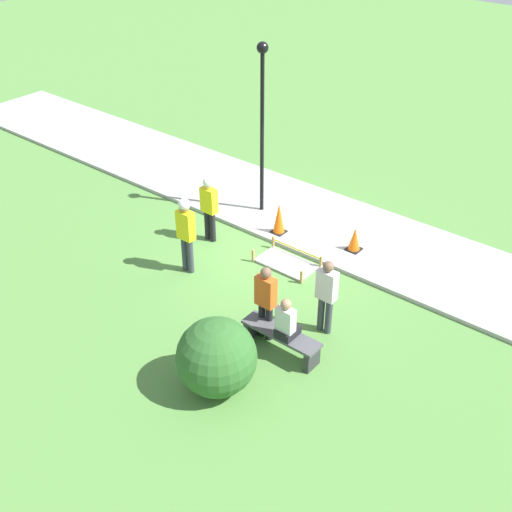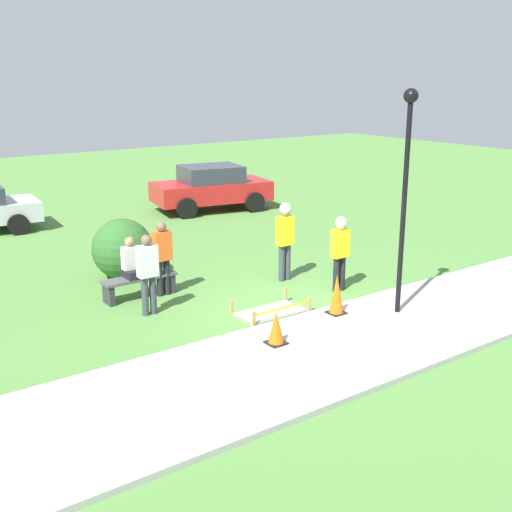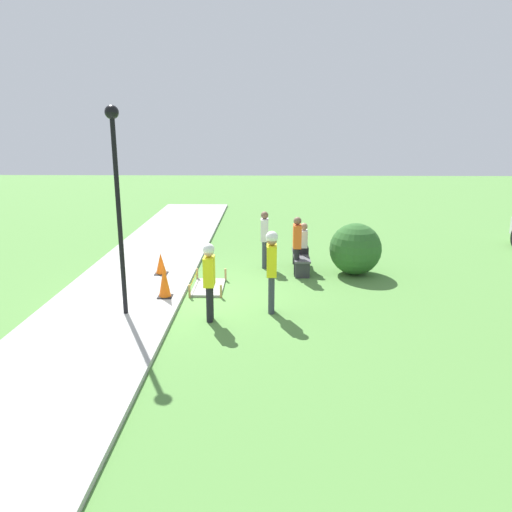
# 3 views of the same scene
# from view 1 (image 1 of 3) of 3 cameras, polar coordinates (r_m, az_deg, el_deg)

# --- Properties ---
(ground_plane) EXTENTS (60.00, 60.00, 0.00)m
(ground_plane) POSITION_cam_1_polar(r_m,az_deg,el_deg) (15.74, 2.02, 0.87)
(ground_plane) COLOR #51843D
(sidewalk) EXTENTS (28.00, 3.10, 0.10)m
(sidewalk) POSITION_cam_1_polar(r_m,az_deg,el_deg) (16.81, 5.22, 3.21)
(sidewalk) COLOR #9E9E99
(sidewalk) RESTS_ON ground_plane
(wet_concrete_patch) EXTENTS (1.45, 0.82, 0.33)m
(wet_concrete_patch) POSITION_cam_1_polar(r_m,az_deg,el_deg) (15.05, 2.74, -0.67)
(wet_concrete_patch) COLOR gray
(wet_concrete_patch) RESTS_ON ground_plane
(traffic_cone_near_patch) EXTENTS (0.34, 0.34, 0.59)m
(traffic_cone_near_patch) POSITION_cam_1_polar(r_m,az_deg,el_deg) (15.45, 8.75, 1.48)
(traffic_cone_near_patch) COLOR black
(traffic_cone_near_patch) RESTS_ON sidewalk
(traffic_cone_far_patch) EXTENTS (0.34, 0.34, 0.81)m
(traffic_cone_far_patch) POSITION_cam_1_polar(r_m,az_deg,el_deg) (15.93, 2.05, 3.38)
(traffic_cone_far_patch) COLOR black
(traffic_cone_far_patch) RESTS_ON sidewalk
(park_bench) EXTENTS (1.65, 0.44, 0.49)m
(park_bench) POSITION_cam_1_polar(r_m,az_deg,el_deg) (12.46, 2.25, -7.28)
(park_bench) COLOR #2D2D33
(park_bench) RESTS_ON ground_plane
(person_seated_on_bench) EXTENTS (0.36, 0.44, 0.89)m
(person_seated_on_bench) POSITION_cam_1_polar(r_m,az_deg,el_deg) (12.04, 2.72, -5.89)
(person_seated_on_bench) COLOR black
(person_seated_on_bench) RESTS_ON park_bench
(worker_supervisor) EXTENTS (0.40, 0.27, 1.88)m
(worker_supervisor) POSITION_cam_1_polar(r_m,az_deg,el_deg) (14.34, -6.26, 2.47)
(worker_supervisor) COLOR #383D47
(worker_supervisor) RESTS_ON ground_plane
(worker_assistant) EXTENTS (0.40, 0.25, 1.72)m
(worker_assistant) POSITION_cam_1_polar(r_m,az_deg,el_deg) (15.54, -4.20, 4.66)
(worker_assistant) COLOR black
(worker_assistant) RESTS_ON ground_plane
(bystander_in_orange_shirt) EXTENTS (0.40, 0.22, 1.67)m
(bystander_in_orange_shirt) POSITION_cam_1_polar(r_m,az_deg,el_deg) (12.41, 0.87, -3.85)
(bystander_in_orange_shirt) COLOR black
(bystander_in_orange_shirt) RESTS_ON ground_plane
(bystander_in_gray_shirt) EXTENTS (0.40, 0.22, 1.68)m
(bystander_in_gray_shirt) POSITION_cam_1_polar(r_m,az_deg,el_deg) (12.64, 6.28, -3.26)
(bystander_in_gray_shirt) COLOR #383D47
(bystander_in_gray_shirt) RESTS_ON ground_plane
(lamppost_near) EXTENTS (0.28, 0.28, 4.39)m
(lamppost_near) POSITION_cam_1_polar(r_m,az_deg,el_deg) (15.96, 0.56, 13.10)
(lamppost_near) COLOR black
(lamppost_near) RESTS_ON sidewalk
(shrub_rounded_near) EXTENTS (1.45, 1.45, 1.45)m
(shrub_rounded_near) POSITION_cam_1_polar(r_m,az_deg,el_deg) (11.48, -3.53, -8.97)
(shrub_rounded_near) COLOR #2D6028
(shrub_rounded_near) RESTS_ON ground_plane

